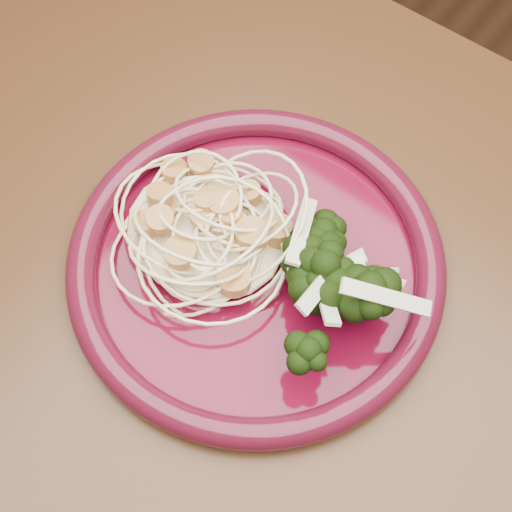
{
  "coord_description": "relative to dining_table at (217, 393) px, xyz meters",
  "views": [
    {
      "loc": [
        0.14,
        -0.13,
        1.25
      ],
      "look_at": [
        -0.02,
        0.08,
        0.77
      ],
      "focal_mm": 50.0,
      "sensor_mm": 36.0,
      "label": 1
    }
  ],
  "objects": [
    {
      "name": "dining_table",
      "position": [
        0.0,
        0.0,
        0.0
      ],
      "size": [
        1.2,
        0.8,
        0.75
      ],
      "color": "#472814",
      "rests_on": "ground"
    },
    {
      "name": "scallop_cluster",
      "position": [
        -0.07,
        0.07,
        0.16
      ],
      "size": [
        0.14,
        0.14,
        0.04
      ],
      "primitive_type": null,
      "rotation": [
        0.0,
        0.0,
        0.07
      ],
      "color": "#C68E46",
      "rests_on": "spaghetti_pile"
    },
    {
      "name": "dinner_plate",
      "position": [
        -0.02,
        0.08,
        0.11
      ],
      "size": [
        0.32,
        0.32,
        0.02
      ],
      "rotation": [
        0.0,
        0.0,
        0.07
      ],
      "color": "#4E0619",
      "rests_on": "dining_table"
    },
    {
      "name": "broccoli_pile",
      "position": [
        0.04,
        0.08,
        0.13
      ],
      "size": [
        0.1,
        0.16,
        0.05
      ],
      "primitive_type": "ellipsoid",
      "rotation": [
        0.0,
        0.0,
        0.07
      ],
      "color": "black",
      "rests_on": "dinner_plate"
    },
    {
      "name": "spaghetti_pile",
      "position": [
        -0.07,
        0.07,
        0.12
      ],
      "size": [
        0.14,
        0.13,
        0.03
      ],
      "primitive_type": "ellipsoid",
      "rotation": [
        0.0,
        0.0,
        0.07
      ],
      "color": "#FBECB6",
      "rests_on": "dinner_plate"
    },
    {
      "name": "onion_garnish",
      "position": [
        0.04,
        0.08,
        0.16
      ],
      "size": [
        0.07,
        0.1,
        0.06
      ],
      "primitive_type": null,
      "rotation": [
        0.0,
        0.0,
        0.07
      ],
      "color": "beige",
      "rests_on": "broccoli_pile"
    }
  ]
}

